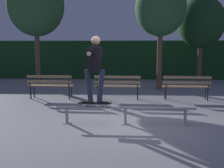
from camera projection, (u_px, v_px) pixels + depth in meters
name	position (u px, v px, depth m)	size (l,w,h in m)	color
ground_plane	(125.00, 124.00, 6.45)	(90.00, 90.00, 0.00)	gray
hedge_backdrop	(126.00, 60.00, 16.17)	(24.00, 1.20, 2.22)	#193D1E
grind_rail	(125.00, 111.00, 6.42)	(3.29, 0.18, 0.42)	#9E9EA3
skateboard	(95.00, 103.00, 6.43)	(0.79, 0.25, 0.09)	black
skateboarder	(95.00, 64.00, 6.31)	(0.62, 1.41, 1.56)	black
park_bench_leftmost	(50.00, 84.00, 9.63)	(1.62, 0.49, 0.88)	black
park_bench_left_center	(117.00, 84.00, 9.51)	(1.62, 0.49, 0.88)	black
park_bench_right_center	(186.00, 85.00, 9.38)	(1.62, 0.49, 0.88)	black
tree_far_left	(36.00, 5.00, 12.24)	(2.54, 2.54, 5.12)	brown
tree_far_right	(201.00, 22.00, 13.26)	(2.28, 2.28, 4.31)	brown
tree_behind_benches	(161.00, 9.00, 11.47)	(2.15, 2.15, 4.66)	brown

